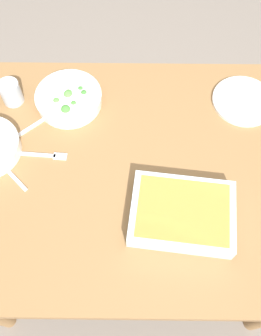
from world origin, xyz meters
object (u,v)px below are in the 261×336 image
side_plate (244,101)px  fork_on_table (44,155)px  baking_dish (182,213)px  drink_cup (11,93)px  broccoli_bowl (69,98)px  spoon_by_stew (5,167)px  spoon_by_broccoli (43,119)px

side_plate → fork_on_table: size_ratio=1.24×
baking_dish → fork_on_table: (0.43, -0.21, -0.03)m
baking_dish → drink_cup: size_ratio=3.80×
drink_cup → fork_on_table: 0.27m
broccoli_bowl → baking_dish: (-0.37, 0.42, 0.00)m
drink_cup → spoon_by_stew: size_ratio=0.62×
fork_on_table → broccoli_bowl: bearing=-106.8°
baking_dish → spoon_by_stew: size_ratio=2.35×
drink_cup → fork_on_table: drink_cup is taller
spoon_by_broccoli → baking_dish: bearing=142.5°
fork_on_table → side_plate: bearing=-161.4°
spoon_by_stew → fork_on_table: bearing=-159.0°
broccoli_bowl → baking_dish: broccoli_bowl is taller
spoon_by_stew → spoon_by_broccoli: size_ratio=0.95×
side_plate → spoon_by_broccoli: size_ratio=1.52×
baking_dish → fork_on_table: 0.48m
broccoli_bowl → fork_on_table: (0.06, 0.21, -0.03)m
baking_dish → broccoli_bowl: bearing=-48.8°
side_plate → spoon_by_stew: size_ratio=1.60×
side_plate → spoon_by_stew: (0.80, 0.27, -0.00)m
broccoli_bowl → drink_cup: bearing=-3.4°
spoon_by_broccoli → side_plate: bearing=-173.0°
spoon_by_broccoli → spoon_by_stew: bearing=61.8°
fork_on_table → spoon_by_broccoli: bearing=-81.6°
baking_dish → drink_cup: drink_cup is taller
baking_dish → fork_on_table: baking_dish is taller
spoon_by_stew → spoon_by_broccoli: bearing=-118.2°
spoon_by_stew → spoon_by_broccoli: 0.21m
side_plate → fork_on_table: 0.72m
broccoli_bowl → fork_on_table: 0.23m
baking_dish → spoon_by_stew: bearing=-16.2°
broccoli_bowl → baking_dish: size_ratio=0.72×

